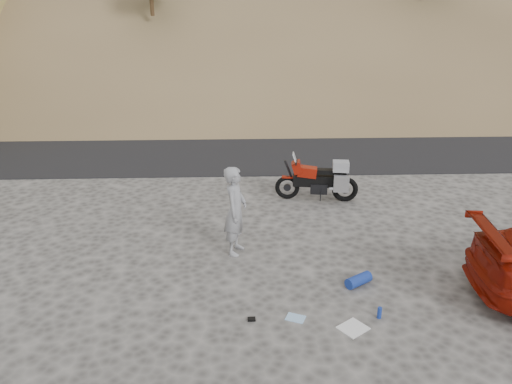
% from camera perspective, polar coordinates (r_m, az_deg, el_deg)
% --- Properties ---
extents(ground, '(140.00, 140.00, 0.00)m').
position_cam_1_polar(ground, '(9.61, 1.15, -9.21)').
color(ground, '#44423F').
rests_on(ground, ground).
extents(road, '(120.00, 7.00, 0.05)m').
position_cam_1_polar(road, '(17.95, -0.47, 5.50)').
color(road, black).
rests_on(road, ground).
extents(motorcycle, '(2.12, 0.77, 1.27)m').
position_cam_1_polar(motorcycle, '(12.83, 7.39, 1.34)').
color(motorcycle, black).
rests_on(motorcycle, ground).
extents(man, '(0.60, 0.76, 1.84)m').
position_cam_1_polar(man, '(10.36, -2.29, -6.82)').
color(man, gray).
rests_on(man, ground).
extents(gear_white_cloth, '(0.56, 0.55, 0.01)m').
position_cam_1_polar(gear_white_cloth, '(8.31, 11.03, -15.01)').
color(gear_white_cloth, white).
rests_on(gear_white_cloth, ground).
extents(gear_blue_mat, '(0.54, 0.46, 0.21)m').
position_cam_1_polar(gear_blue_mat, '(9.37, 11.64, -9.84)').
color(gear_blue_mat, navy).
rests_on(gear_blue_mat, ground).
extents(gear_bottle, '(0.09, 0.09, 0.20)m').
position_cam_1_polar(gear_bottle, '(8.58, 13.93, -13.24)').
color(gear_bottle, navy).
rests_on(gear_bottle, ground).
extents(gear_glove_a, '(0.13, 0.09, 0.04)m').
position_cam_1_polar(gear_glove_a, '(8.34, -0.51, -14.33)').
color(gear_glove_a, black).
rests_on(gear_glove_a, ground).
extents(gear_blue_cloth, '(0.36, 0.32, 0.01)m').
position_cam_1_polar(gear_blue_cloth, '(8.41, 4.54, -14.16)').
color(gear_blue_cloth, '#96C1E9').
rests_on(gear_blue_cloth, ground).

